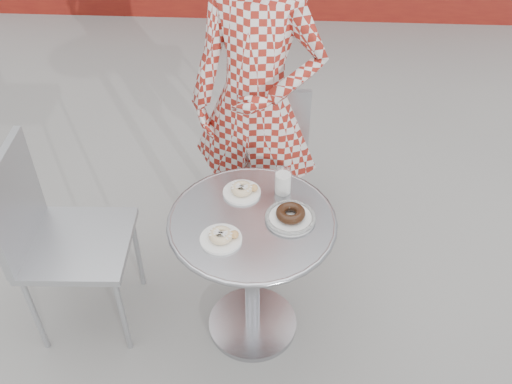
# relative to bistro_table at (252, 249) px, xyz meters

# --- Properties ---
(ground) EXTENTS (60.00, 60.00, 0.00)m
(ground) POSITION_rel_bistro_table_xyz_m (0.04, -0.04, -0.53)
(ground) COLOR #999792
(ground) RESTS_ON ground
(bistro_table) EXTENTS (0.70, 0.70, 0.71)m
(bistro_table) POSITION_rel_bistro_table_xyz_m (0.00, 0.00, 0.00)
(bistro_table) COLOR #B2B1B6
(bistro_table) RESTS_ON ground
(chair_far) EXTENTS (0.46, 0.46, 0.90)m
(chair_far) POSITION_rel_bistro_table_xyz_m (0.02, 0.88, -0.26)
(chair_far) COLOR #ACAFB4
(chair_far) RESTS_ON ground
(chair_left) EXTENTS (0.48, 0.48, 0.96)m
(chair_left) POSITION_rel_bistro_table_xyz_m (-0.79, 0.03, -0.24)
(chair_left) COLOR #ACAFB4
(chair_left) RESTS_ON ground
(seated_person) EXTENTS (0.72, 0.56, 1.76)m
(seated_person) POSITION_rel_bistro_table_xyz_m (-0.01, 0.60, 0.35)
(seated_person) COLOR maroon
(seated_person) RESTS_ON ground
(plate_far) EXTENTS (0.16, 0.16, 0.04)m
(plate_far) POSITION_rel_bistro_table_xyz_m (-0.05, 0.16, 0.19)
(plate_far) COLOR white
(plate_far) RESTS_ON bistro_table
(plate_near) EXTENTS (0.17, 0.17, 0.04)m
(plate_near) POSITION_rel_bistro_table_xyz_m (-0.11, -0.12, 0.19)
(plate_near) COLOR white
(plate_near) RESTS_ON bistro_table
(plate_checker) EXTENTS (0.21, 0.21, 0.05)m
(plate_checker) POSITION_rel_bistro_table_xyz_m (0.16, 0.01, 0.19)
(plate_checker) COLOR white
(plate_checker) RESTS_ON bistro_table
(milk_cup) EXTENTS (0.07, 0.07, 0.12)m
(milk_cup) POSITION_rel_bistro_table_xyz_m (0.12, 0.18, 0.23)
(milk_cup) COLOR white
(milk_cup) RESTS_ON bistro_table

